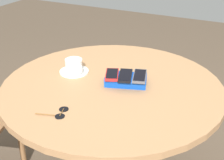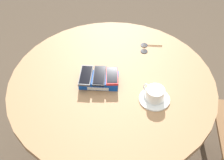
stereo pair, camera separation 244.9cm
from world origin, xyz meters
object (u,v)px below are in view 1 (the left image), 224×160
at_px(phone_box, 126,80).
at_px(phone_gray, 140,76).
at_px(round_table, 112,103).
at_px(sunglasses, 60,113).
at_px(saucer, 74,71).
at_px(phone_red, 112,74).
at_px(coffee_cup, 74,65).
at_px(phone_black, 125,75).

relative_size(phone_box, phone_gray, 1.45).
xyz_separation_m(round_table, sunglasses, (0.07, 0.32, 0.11)).
height_order(phone_gray, saucer, phone_gray).
bearing_deg(phone_red, coffee_cup, -6.43).
bearing_deg(phone_box, phone_red, 22.63).
bearing_deg(round_table, phone_black, -160.57).
relative_size(phone_black, sunglasses, 1.27).
height_order(phone_box, phone_black, phone_black).
bearing_deg(saucer, phone_red, 173.36).
relative_size(saucer, sunglasses, 1.26).
distance_m(coffee_cup, sunglasses, 0.39).
bearing_deg(phone_black, round_table, 19.43).
bearing_deg(phone_black, coffee_cup, -1.43).
xyz_separation_m(phone_box, saucer, (0.29, -0.00, -0.02)).
bearing_deg(coffee_cup, saucer, -25.02).
bearing_deg(round_table, phone_box, -155.28).
bearing_deg(sunglasses, phone_black, -111.21).
height_order(phone_black, sunglasses, phone_black).
distance_m(phone_red, sunglasses, 0.34).
distance_m(phone_box, phone_red, 0.07).
bearing_deg(phone_gray, phone_black, 20.01).
bearing_deg(phone_gray, phone_box, 14.65).
height_order(saucer, coffee_cup, coffee_cup).
distance_m(phone_red, saucer, 0.24).
distance_m(saucer, coffee_cup, 0.04).
height_order(round_table, coffee_cup, coffee_cup).
bearing_deg(coffee_cup, sunglasses, 113.64).
xyz_separation_m(round_table, phone_red, (0.00, -0.00, 0.15)).
bearing_deg(saucer, phone_box, 179.67).
relative_size(phone_box, sunglasses, 1.83).
distance_m(phone_box, phone_black, 0.03).
distance_m(round_table, phone_gray, 0.20).
bearing_deg(sunglasses, round_table, -102.95).
xyz_separation_m(phone_gray, coffee_cup, (0.35, 0.02, -0.01)).
distance_m(phone_box, coffee_cup, 0.29).
relative_size(round_table, coffee_cup, 9.24).
relative_size(phone_box, coffee_cup, 1.89).
distance_m(saucer, sunglasses, 0.39).
height_order(round_table, phone_black, phone_black).
bearing_deg(phone_black, phone_red, 17.21).
height_order(round_table, sunglasses, sunglasses).
bearing_deg(phone_gray, phone_red, 18.66).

